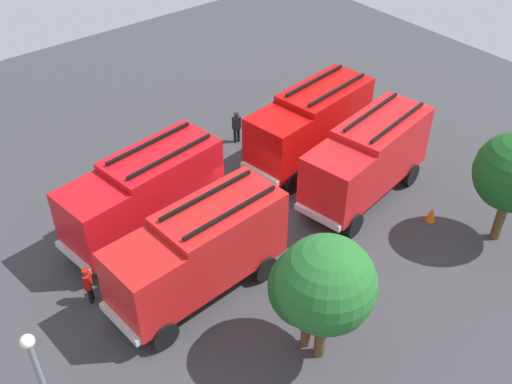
% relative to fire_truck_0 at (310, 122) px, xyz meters
% --- Properties ---
extents(ground_plane, '(46.43, 46.43, 0.00)m').
position_rel_fire_truck_0_xyz_m(ground_plane, '(4.99, 1.92, -2.15)').
color(ground_plane, '#38383D').
extents(fire_truck_0, '(7.47, 3.55, 3.88)m').
position_rel_fire_truck_0_xyz_m(fire_truck_0, '(0.00, 0.00, 0.00)').
color(fire_truck_0, red).
rests_on(fire_truck_0, ground).
extents(fire_truck_1, '(7.45, 3.50, 3.88)m').
position_rel_fire_truck_0_xyz_m(fire_truck_1, '(9.29, -0.24, 0.00)').
color(fire_truck_1, red).
rests_on(fire_truck_1, ground).
extents(fire_truck_2, '(7.51, 3.75, 3.88)m').
position_rel_fire_truck_0_xyz_m(fire_truck_2, '(0.08, 3.86, 0.00)').
color(fire_truck_2, red).
rests_on(fire_truck_2, ground).
extents(fire_truck_3, '(7.35, 3.17, 3.88)m').
position_rel_fire_truck_0_xyz_m(fire_truck_3, '(9.48, 4.09, 0.00)').
color(fire_truck_3, red).
rests_on(fire_truck_3, ground).
extents(firefighter_0, '(0.37, 0.48, 1.73)m').
position_rel_fire_truck_0_xyz_m(firefighter_0, '(5.30, 6.84, -1.18)').
color(firefighter_0, black).
rests_on(firefighter_0, ground).
extents(firefighter_1, '(0.43, 0.48, 1.65)m').
position_rel_fire_truck_0_xyz_m(firefighter_1, '(13.10, 1.88, -1.24)').
color(firefighter_1, black).
rests_on(firefighter_1, ground).
extents(firefighter_2, '(0.45, 0.29, 1.74)m').
position_rel_fire_truck_0_xyz_m(firefighter_2, '(1.87, -3.58, -1.18)').
color(firefighter_2, black).
rests_on(firefighter_2, ground).
extents(tree_1, '(3.32, 3.32, 5.14)m').
position_rel_fire_truck_0_xyz_m(tree_1, '(7.98, 9.19, 1.31)').
color(tree_1, brown).
rests_on(tree_1, ground).
extents(tree_2, '(2.80, 2.80, 4.34)m').
position_rel_fire_truck_0_xyz_m(tree_2, '(8.09, 8.58, 0.77)').
color(tree_2, brown).
rests_on(tree_2, ground).
extents(traffic_cone_0, '(0.47, 0.47, 0.67)m').
position_rel_fire_truck_0_xyz_m(traffic_cone_0, '(-0.95, 7.04, -1.82)').
color(traffic_cone_0, '#F2600C').
rests_on(traffic_cone_0, ground).
extents(traffic_cone_1, '(0.50, 0.50, 0.71)m').
position_rel_fire_truck_0_xyz_m(traffic_cone_1, '(4.06, 6.26, -1.80)').
color(traffic_cone_1, '#F2600C').
rests_on(traffic_cone_1, ground).
extents(traffic_cone_2, '(0.45, 0.45, 0.64)m').
position_rel_fire_truck_0_xyz_m(traffic_cone_2, '(10.81, 1.99, -1.83)').
color(traffic_cone_2, '#F2600C').
rests_on(traffic_cone_2, ground).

